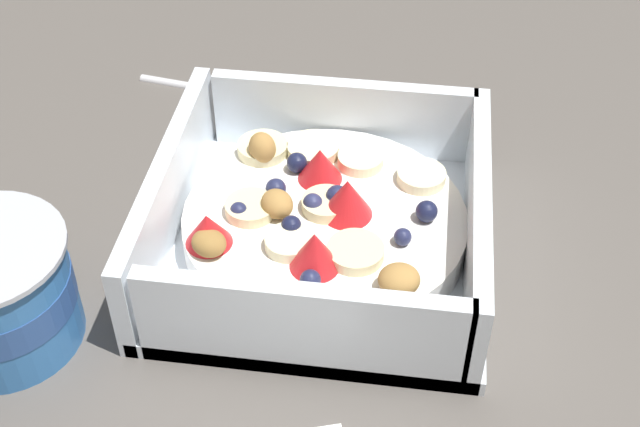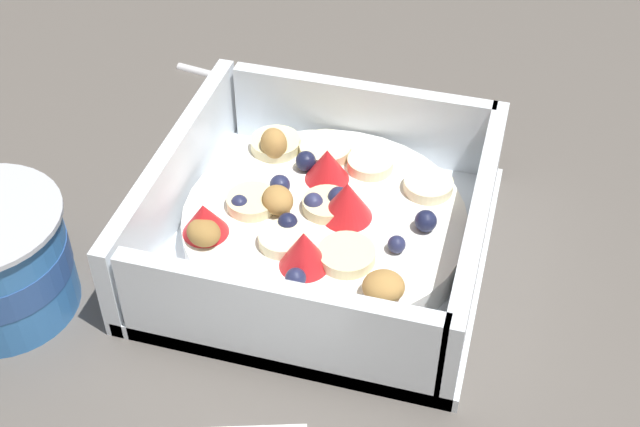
% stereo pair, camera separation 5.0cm
% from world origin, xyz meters
% --- Properties ---
extents(ground_plane, '(2.40, 2.40, 0.00)m').
position_xyz_m(ground_plane, '(0.00, 0.00, 0.00)').
color(ground_plane, '#56514C').
extents(fruit_bowl, '(0.19, 0.19, 0.06)m').
position_xyz_m(fruit_bowl, '(0.02, 0.00, 0.02)').
color(fruit_bowl, white).
rests_on(fruit_bowl, ground).
extents(spoon, '(0.05, 0.17, 0.01)m').
position_xyz_m(spoon, '(0.17, 0.04, 0.00)').
color(spoon, silver).
rests_on(spoon, ground).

